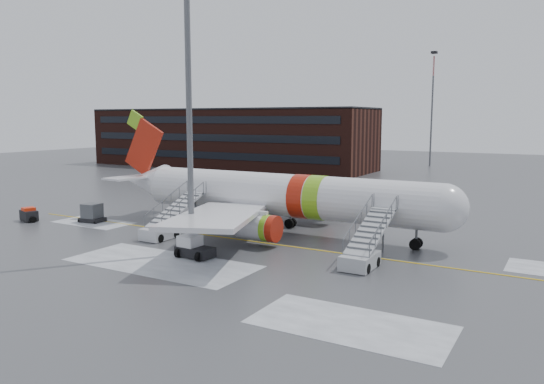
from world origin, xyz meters
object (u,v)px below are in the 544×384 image
Objects in this scene: uld_container at (92,213)px; light_mast_near at (189,83)px; airstair_aft at (166,225)px; airstair_fwd at (364,251)px; airliner at (274,195)px; pushback_tug at (193,248)px; baggage_tractor at (29,215)px.

uld_container is 0.10× the size of light_mast_near.
airstair_fwd is at bearing 0.00° from airstair_aft.
airstair_aft is 3.17× the size of uld_container.
airstair_aft is at bearing -8.44° from uld_container.
light_mast_near is (16.55, -4.98, 12.00)m from uld_container.
airliner is at bearing 80.82° from light_mast_near.
uld_container is at bearing 176.79° from airstair_fwd.
airliner is 4.55× the size of airstair_fwd.
airliner is 9.95m from airstair_aft.
uld_container is 21.05m from light_mast_near.
pushback_tug is at bearing -94.62° from airliner.
airstair_fwd is 0.31× the size of light_mast_near.
airstair_fwd is 17.58m from light_mast_near.
airstair_aft is at bearing 148.82° from light_mast_near.
uld_container is at bearing 25.63° from baggage_tractor.
baggage_tractor is at bearing -175.93° from airstair_aft.
uld_container is at bearing 171.56° from airstair_aft.
pushback_tug is 18.22m from uld_container.
pushback_tug is at bearing -160.84° from airstair_fwd.
airstair_fwd and airstair_aft have the same top height.
baggage_tractor is at bearing 174.56° from light_mast_near.
baggage_tractor is 0.11× the size of light_mast_near.
light_mast_near is at bearing -31.18° from airstair_aft.
airstair_fwd is at bearing -30.74° from airliner.
airstair_fwd is 2.74× the size of baggage_tractor.
light_mast_near is at bearing -99.18° from airliner.
baggage_tractor is at bearing -154.37° from uld_container.
pushback_tug is 23.40m from baggage_tractor.
airliner is 11.89× the size of pushback_tug.
airstair_fwd reaches higher than uld_container.
airstair_aft is at bearing 146.71° from pushback_tug.
uld_container is at bearing 161.60° from pushback_tug.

